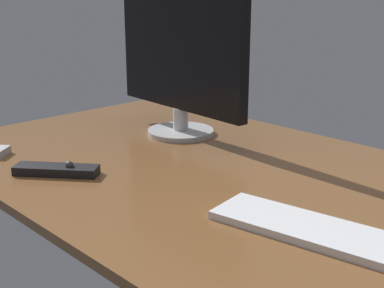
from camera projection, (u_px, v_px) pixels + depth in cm
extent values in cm
cube|color=brown|center=(214.00, 175.00, 119.14)|extent=(140.00, 84.00, 2.00)
cylinder|color=beige|center=(181.00, 132.00, 147.59)|extent=(18.27, 18.27, 1.31)
cylinder|color=beige|center=(181.00, 119.00, 146.53)|extent=(4.20, 4.20, 6.07)
cube|color=black|center=(180.00, 48.00, 140.92)|extent=(48.18, 6.15, 32.69)
cube|color=white|center=(311.00, 230.00, 88.79)|extent=(35.61, 16.50, 1.45)
cube|color=black|center=(56.00, 170.00, 116.30)|extent=(17.37, 15.41, 1.96)
sphere|color=#3F3F44|center=(69.00, 165.00, 115.58)|extent=(1.83, 1.83, 1.83)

